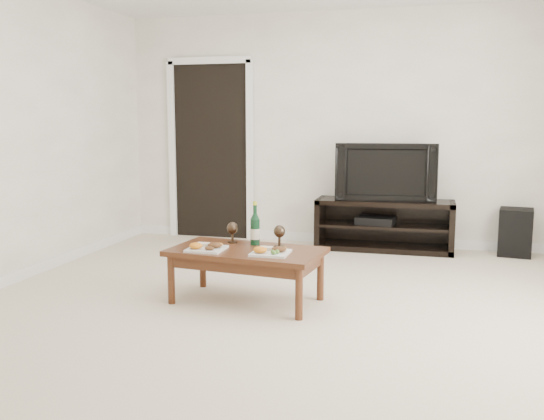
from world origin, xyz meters
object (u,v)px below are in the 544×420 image
(subwoofer, at_px, (516,232))
(coffee_table, at_px, (247,276))
(media_console, at_px, (384,225))
(television, at_px, (386,172))

(subwoofer, bearing_deg, coffee_table, -126.33)
(media_console, relative_size, coffee_table, 1.26)
(media_console, bearing_deg, subwoofer, 3.29)
(subwoofer, height_order, coffee_table, subwoofer)
(media_console, bearing_deg, coffee_table, -112.21)
(coffee_table, bearing_deg, television, 67.79)
(media_console, distance_m, subwoofer, 1.35)
(media_console, bearing_deg, television, 0.00)
(television, relative_size, subwoofer, 2.16)
(television, distance_m, subwoofer, 1.48)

